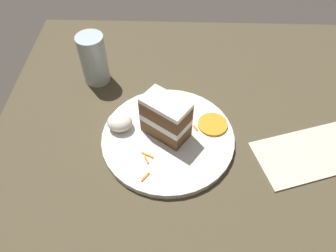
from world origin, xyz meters
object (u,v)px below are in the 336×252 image
Objects in this scene: plate at (168,138)px; orange_garnish at (213,124)px; menu_card at (308,154)px; cake_slice at (166,119)px; cream_dollop at (120,122)px; drinking_glass at (94,62)px.

plate is 4.38× the size of orange_garnish.
cake_slice is at bearing -114.85° from menu_card.
drinking_glass reaches higher than cream_dollop.
menu_card is (0.31, -0.04, -0.06)m from cake_slice.
cake_slice is at bearing -7.54° from cream_dollop.
orange_garnish is 0.22m from menu_card.
drinking_glass is (-0.19, 0.20, 0.05)m from plate.
cream_dollop is at bearing 117.49° from cake_slice.
menu_card is at bearing -17.52° from orange_garnish.
orange_garnish is 0.30× the size of menu_card.
cake_slice is 2.03× the size of cream_dollop.
cream_dollop is 0.84× the size of orange_garnish.
menu_card is at bearing -7.20° from cream_dollop.
drinking_glass reaches higher than orange_garnish.
cream_dollop is at bearing -176.59° from orange_garnish.
drinking_glass reaches higher than menu_card.
cake_slice reaches higher than orange_garnish.
cake_slice is 0.11m from cream_dollop.
plate is 1.30× the size of menu_card.
drinking_glass reaches higher than plate.
cake_slice is at bearing 121.37° from plate.
orange_garnish is at bearing 18.83° from plate.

